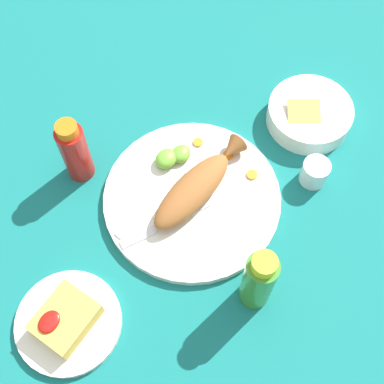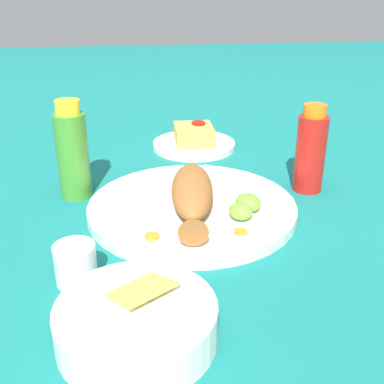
% 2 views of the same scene
% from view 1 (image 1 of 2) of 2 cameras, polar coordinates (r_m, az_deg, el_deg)
% --- Properties ---
extents(ground_plane, '(4.00, 4.00, 0.00)m').
position_cam_1_polar(ground_plane, '(1.05, 0.00, -0.95)').
color(ground_plane, '#146B66').
extents(main_plate, '(0.34, 0.34, 0.02)m').
position_cam_1_polar(main_plate, '(1.04, 0.00, -0.73)').
color(main_plate, silver).
rests_on(main_plate, ground_plane).
extents(fried_fish, '(0.25, 0.09, 0.05)m').
position_cam_1_polar(fried_fish, '(1.01, 0.50, 0.62)').
color(fried_fish, '#935628').
rests_on(fried_fish, main_plate).
extents(fork_near, '(0.17, 0.10, 0.00)m').
position_cam_1_polar(fork_near, '(1.00, -3.47, -3.75)').
color(fork_near, silver).
rests_on(fork_near, main_plate).
extents(fork_far, '(0.19, 0.04, 0.00)m').
position_cam_1_polar(fork_far, '(1.02, -4.82, -1.69)').
color(fork_far, silver).
rests_on(fork_far, main_plate).
extents(carrot_slice_near, '(0.02, 0.02, 0.00)m').
position_cam_1_polar(carrot_slice_near, '(1.06, 6.41, 1.85)').
color(carrot_slice_near, orange).
rests_on(carrot_slice_near, main_plate).
extents(carrot_slice_mid, '(0.02, 0.02, 0.00)m').
position_cam_1_polar(carrot_slice_mid, '(1.08, 3.90, 3.96)').
color(carrot_slice_mid, orange).
rests_on(carrot_slice_mid, main_plate).
extents(carrot_slice_far, '(0.02, 0.02, 0.00)m').
position_cam_1_polar(carrot_slice_far, '(1.09, 0.64, 5.31)').
color(carrot_slice_far, orange).
rests_on(carrot_slice_far, main_plate).
extents(lime_wedge_main, '(0.04, 0.04, 0.02)m').
position_cam_1_polar(lime_wedge_main, '(1.06, -1.19, 4.10)').
color(lime_wedge_main, '#6BB233').
rests_on(lime_wedge_main, main_plate).
extents(lime_wedge_side, '(0.05, 0.04, 0.03)m').
position_cam_1_polar(lime_wedge_side, '(1.06, -2.77, 3.58)').
color(lime_wedge_side, '#6BB233').
rests_on(lime_wedge_side, main_plate).
extents(hot_sauce_bottle_red, '(0.05, 0.05, 0.16)m').
position_cam_1_polar(hot_sauce_bottle_red, '(1.04, -12.39, 4.27)').
color(hot_sauce_bottle_red, '#B21914').
rests_on(hot_sauce_bottle_red, ground_plane).
extents(hot_sauce_bottle_green, '(0.05, 0.05, 0.17)m').
position_cam_1_polar(hot_sauce_bottle_green, '(0.91, 7.11, -9.31)').
color(hot_sauce_bottle_green, '#3D8428').
rests_on(hot_sauce_bottle_green, ground_plane).
extents(salt_cup, '(0.05, 0.05, 0.05)m').
position_cam_1_polar(salt_cup, '(1.08, 12.91, 1.97)').
color(salt_cup, silver).
rests_on(salt_cup, ground_plane).
extents(side_plate_fries, '(0.19, 0.19, 0.01)m').
position_cam_1_polar(side_plate_fries, '(0.98, -13.03, -13.41)').
color(side_plate_fries, silver).
rests_on(side_plate_fries, ground_plane).
extents(fries_pile, '(0.10, 0.08, 0.04)m').
position_cam_1_polar(fries_pile, '(0.96, -13.39, -13.05)').
color(fries_pile, gold).
rests_on(fries_pile, side_plate_fries).
extents(guacamole_bowl, '(0.18, 0.18, 0.06)m').
position_cam_1_polar(guacamole_bowl, '(1.15, 12.42, 8.17)').
color(guacamole_bowl, white).
rests_on(guacamole_bowl, ground_plane).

